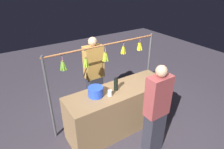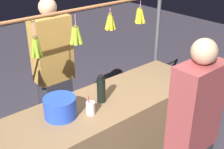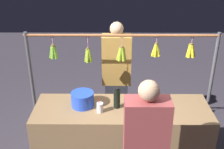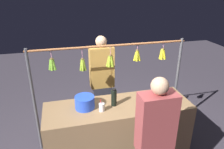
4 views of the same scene
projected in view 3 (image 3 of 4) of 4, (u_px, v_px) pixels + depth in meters
name	position (u px, v px, depth m)	size (l,w,h in m)	color
market_counter	(122.00, 139.00, 3.47)	(2.06, 0.66, 0.91)	olive
display_rack	(122.00, 68.00, 3.56)	(2.39, 0.12, 1.68)	#4C4C51
water_bottle	(117.00, 98.00, 3.24)	(0.08, 0.08, 0.26)	black
blue_bucket	(83.00, 99.00, 3.28)	(0.27, 0.27, 0.17)	blue
drink_cup	(100.00, 107.00, 3.18)	(0.08, 0.08, 0.18)	silver
vendor_person	(116.00, 80.00, 4.08)	(0.41, 0.22, 1.71)	#2D2D38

